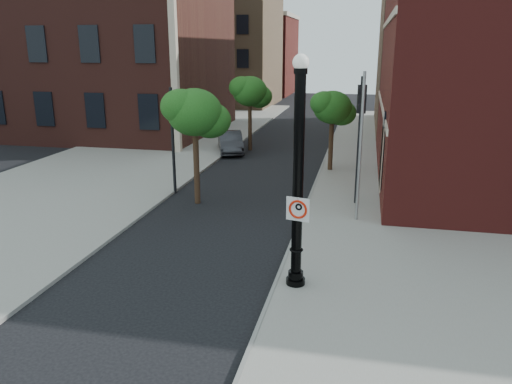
% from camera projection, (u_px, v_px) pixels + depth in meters
% --- Properties ---
extents(ground, '(120.00, 120.00, 0.00)m').
position_uv_depth(ground, '(197.00, 290.00, 13.53)').
color(ground, black).
rests_on(ground, ground).
extents(sidewalk_right, '(8.00, 60.00, 0.12)m').
position_uv_depth(sidewalk_right, '(403.00, 197.00, 21.66)').
color(sidewalk_right, gray).
rests_on(sidewalk_right, ground).
extents(sidewalk_left, '(10.00, 50.00, 0.12)m').
position_uv_depth(sidewalk_left, '(155.00, 148.00, 32.23)').
color(sidewalk_left, gray).
rests_on(sidewalk_left, ground).
extents(curb_edge, '(0.10, 60.00, 0.14)m').
position_uv_depth(curb_edge, '(312.00, 192.00, 22.46)').
color(curb_edge, gray).
rests_on(curb_edge, ground).
extents(victorian_building, '(18.60, 14.60, 17.95)m').
position_uv_depth(victorian_building, '(92.00, 13.00, 36.83)').
color(victorian_building, '#50241D').
rests_on(victorian_building, ground).
extents(bg_building_tan_a, '(12.00, 12.00, 12.00)m').
position_uv_depth(bg_building_tan_a, '(221.00, 50.00, 55.56)').
color(bg_building_tan_a, '#816346').
rests_on(bg_building_tan_a, ground).
extents(bg_building_red, '(12.00, 12.00, 10.00)m').
position_uv_depth(bg_building_red, '(249.00, 57.00, 68.97)').
color(bg_building_red, '#5E1916').
rests_on(bg_building_red, ground).
extents(lamppost, '(0.52, 0.52, 6.20)m').
position_uv_depth(lamppost, '(298.00, 187.00, 12.88)').
color(lamppost, black).
rests_on(lamppost, ground).
extents(no_parking_sign, '(0.62, 0.17, 0.63)m').
position_uv_depth(no_parking_sign, '(298.00, 209.00, 12.88)').
color(no_parking_sign, white).
rests_on(no_parking_sign, ground).
extents(parked_car, '(2.61, 4.20, 1.31)m').
position_uv_depth(parked_car, '(230.00, 142.00, 30.93)').
color(parked_car, '#29292D').
rests_on(parked_car, ground).
extents(traffic_signal_left, '(0.32, 0.39, 4.69)m').
position_uv_depth(traffic_signal_left, '(172.00, 123.00, 21.61)').
color(traffic_signal_left, black).
rests_on(traffic_signal_left, ground).
extents(traffic_signal_right, '(0.37, 0.45, 5.26)m').
position_uv_depth(traffic_signal_right, '(360.00, 121.00, 19.73)').
color(traffic_signal_right, black).
rests_on(traffic_signal_right, ground).
extents(utility_pole, '(0.11, 0.11, 5.54)m').
position_uv_depth(utility_pole, '(360.00, 150.00, 18.01)').
color(utility_pole, '#999999').
rests_on(utility_pole, ground).
extents(street_tree_a, '(2.65, 2.39, 4.77)m').
position_uv_depth(street_tree_a, '(196.00, 114.00, 20.05)').
color(street_tree_a, '#331E14').
rests_on(street_tree_a, ground).
extents(street_tree_b, '(2.57, 2.32, 4.62)m').
position_uv_depth(street_tree_b, '(250.00, 92.00, 30.81)').
color(street_tree_b, '#331E14').
rests_on(street_tree_b, ground).
extents(street_tree_c, '(2.34, 2.12, 4.22)m').
position_uv_depth(street_tree_c, '(333.00, 108.00, 25.46)').
color(street_tree_c, '#331E14').
rests_on(street_tree_c, ground).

